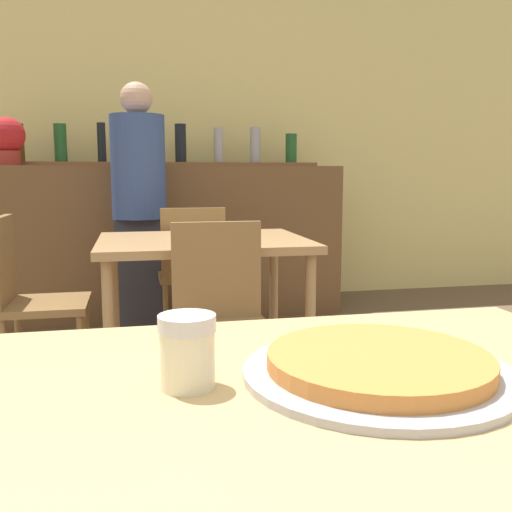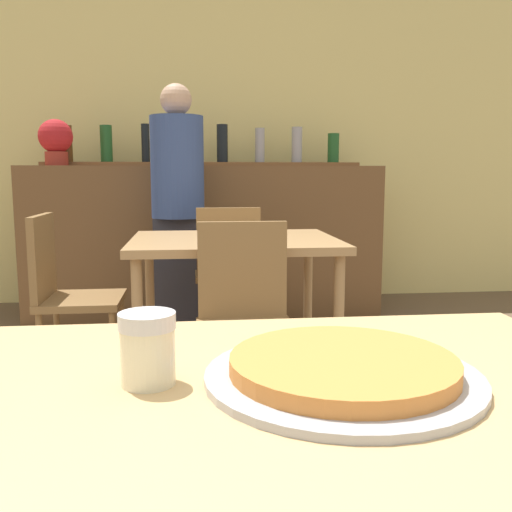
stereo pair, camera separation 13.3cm
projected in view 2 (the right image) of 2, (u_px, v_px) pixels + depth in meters
wall_back at (202, 131)px, 4.70m from camera, size 8.00×0.05×2.80m
dining_table_near at (253, 446)px, 0.81m from camera, size 1.12×0.71×0.77m
dining_table_far at (234, 254)px, 2.92m from camera, size 1.04×0.84×0.73m
bar_counter at (205, 240)px, 4.32m from camera, size 2.60×0.56×1.11m
bar_back_shelf at (203, 156)px, 4.37m from camera, size 2.39×0.24×0.32m
chair_far_side_front at (245, 311)px, 2.36m from camera, size 0.40×0.40×0.86m
chair_far_side_back at (228, 265)px, 3.52m from camera, size 0.40×0.40×0.86m
chair_far_side_left at (65, 287)px, 2.85m from camera, size 0.40×0.40×0.86m
pizza_tray at (342, 369)px, 0.81m from camera, size 0.39×0.39×0.04m
cheese_shaker at (148, 348)px, 0.79m from camera, size 0.08×0.08×0.10m
person_standing at (178, 202)px, 3.69m from camera, size 0.34×0.34×1.62m
potted_plant at (56, 140)px, 4.05m from camera, size 0.24×0.24×0.33m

